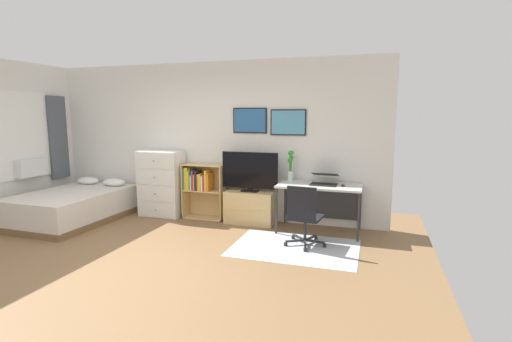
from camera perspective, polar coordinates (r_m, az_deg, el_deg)
The scene contains 13 objects.
ground_plane at distance 4.91m, azimuth -18.91°, elevation -13.44°, with size 7.20×7.20×0.00m, color brown.
wall_back_with_posters at distance 6.67m, azimuth -6.87°, elevation 4.62°, with size 6.12×0.09×2.70m.
area_rug at distance 5.26m, azimuth 5.92°, elevation -11.48°, with size 1.70×1.20×0.01m, color #B2B7BC.
bed at distance 7.19m, azimuth -26.01°, elevation -4.76°, with size 1.39×1.95×0.63m.
dresser at distance 6.93m, azimuth -14.15°, elevation -1.85°, with size 0.76×0.46×1.17m.
bookshelf at distance 6.62m, azimuth -8.29°, elevation -2.31°, with size 0.74×0.30×0.95m.
tv_stand at distance 6.30m, azimuth -0.88°, elevation -5.52°, with size 0.82×0.41×0.54m.
television at distance 6.17m, azimuth -0.96°, elevation -0.11°, with size 0.96×0.16×0.66m.
desk at distance 5.93m, azimuth 9.71°, elevation -3.17°, with size 1.27×0.65×0.74m.
office_chair at distance 5.18m, azimuth 7.23°, elevation -6.56°, with size 0.57×0.58×0.86m.
laptop at distance 5.90m, azimuth 10.35°, elevation -1.31°, with size 0.41×0.44×0.17m.
computer_mouse at distance 5.76m, azimuth 13.07°, elevation -2.14°, with size 0.06×0.10×0.03m, color #262628.
bamboo_vase at distance 6.08m, azimuth 5.27°, elevation 0.90°, with size 0.10×0.11×0.50m.
Camera 1 is at (2.78, -3.63, 1.79)m, focal length 26.34 mm.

